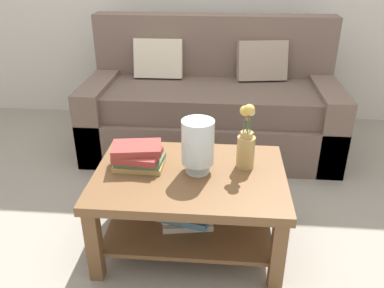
% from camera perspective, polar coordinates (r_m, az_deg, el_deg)
% --- Properties ---
extents(ground_plane, '(10.00, 10.00, 0.00)m').
position_cam_1_polar(ground_plane, '(2.73, -0.14, -8.45)').
color(ground_plane, gray).
extents(couch, '(2.02, 0.90, 1.06)m').
position_cam_1_polar(couch, '(3.35, 2.76, 5.48)').
color(couch, brown).
rests_on(couch, ground).
extents(coffee_table, '(1.03, 0.73, 0.47)m').
position_cam_1_polar(coffee_table, '(2.21, -0.36, -7.32)').
color(coffee_table, brown).
rests_on(coffee_table, ground).
extents(book_stack_main, '(0.29, 0.22, 0.13)m').
position_cam_1_polar(book_stack_main, '(2.19, -7.71, -1.71)').
color(book_stack_main, tan).
rests_on(book_stack_main, coffee_table).
extents(glass_hurricane_vase, '(0.17, 0.17, 0.30)m').
position_cam_1_polar(glass_hurricane_vase, '(2.07, 0.83, 0.10)').
color(glass_hurricane_vase, silver).
rests_on(glass_hurricane_vase, coffee_table).
extents(flower_pitcher, '(0.10, 0.10, 0.38)m').
position_cam_1_polar(flower_pitcher, '(2.15, 7.76, 0.11)').
color(flower_pitcher, tan).
rests_on(flower_pitcher, coffee_table).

